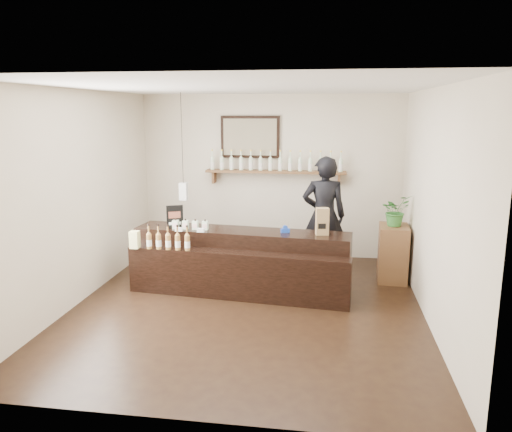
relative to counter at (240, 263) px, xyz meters
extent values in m
plane|color=black|center=(0.20, -0.59, -0.41)|extent=(5.00, 5.00, 0.00)
plane|color=beige|center=(0.20, 1.91, 0.99)|extent=(4.50, 0.00, 4.50)
plane|color=beige|center=(0.20, -3.09, 0.99)|extent=(4.50, 0.00, 4.50)
plane|color=beige|center=(-2.05, -0.59, 0.99)|extent=(0.00, 5.00, 5.00)
plane|color=beige|center=(2.45, -0.59, 0.99)|extent=(0.00, 5.00, 5.00)
plane|color=white|center=(0.20, -0.59, 2.39)|extent=(5.00, 5.00, 0.00)
cube|color=brown|center=(0.30, 1.78, 1.09)|extent=(2.40, 0.25, 0.04)
cube|color=brown|center=(-0.78, 1.81, 0.97)|extent=(0.04, 0.20, 0.20)
cube|color=brown|center=(1.38, 1.81, 0.97)|extent=(0.04, 0.20, 0.20)
cube|color=black|center=(-0.15, 1.88, 1.67)|extent=(1.02, 0.04, 0.72)
cube|color=#4A3E2F|center=(-0.15, 1.86, 1.67)|extent=(0.92, 0.01, 0.62)
cube|color=white|center=(-1.10, 1.01, 0.84)|extent=(0.12, 0.12, 0.28)
cylinder|color=black|center=(-1.10, 1.01, 1.69)|extent=(0.01, 0.01, 1.41)
cylinder|color=#D7F2CA|center=(-0.80, 1.78, 1.22)|extent=(0.07, 0.07, 0.20)
cone|color=#D7F2CA|center=(-0.80, 1.78, 1.34)|extent=(0.07, 0.07, 0.05)
cylinder|color=#D7F2CA|center=(-0.80, 1.78, 1.40)|extent=(0.02, 0.02, 0.07)
cylinder|color=yellow|center=(-0.80, 1.78, 1.45)|extent=(0.03, 0.03, 0.02)
cylinder|color=white|center=(-0.80, 1.78, 1.20)|extent=(0.07, 0.07, 0.09)
cylinder|color=#D7F2CA|center=(-0.63, 1.78, 1.22)|extent=(0.07, 0.07, 0.20)
cone|color=#D7F2CA|center=(-0.63, 1.78, 1.34)|extent=(0.07, 0.07, 0.05)
cylinder|color=#D7F2CA|center=(-0.63, 1.78, 1.40)|extent=(0.02, 0.02, 0.07)
cylinder|color=yellow|center=(-0.63, 1.78, 1.45)|extent=(0.03, 0.03, 0.02)
cylinder|color=white|center=(-0.63, 1.78, 1.20)|extent=(0.07, 0.07, 0.09)
cylinder|color=#D7F2CA|center=(-0.46, 1.78, 1.22)|extent=(0.07, 0.07, 0.20)
cone|color=#D7F2CA|center=(-0.46, 1.78, 1.34)|extent=(0.07, 0.07, 0.05)
cylinder|color=#D7F2CA|center=(-0.46, 1.78, 1.40)|extent=(0.02, 0.02, 0.07)
cylinder|color=yellow|center=(-0.46, 1.78, 1.45)|extent=(0.03, 0.03, 0.02)
cylinder|color=white|center=(-0.46, 1.78, 1.20)|extent=(0.07, 0.07, 0.09)
cylinder|color=#D7F2CA|center=(-0.29, 1.78, 1.22)|extent=(0.07, 0.07, 0.20)
cone|color=#D7F2CA|center=(-0.29, 1.78, 1.34)|extent=(0.07, 0.07, 0.05)
cylinder|color=#D7F2CA|center=(-0.29, 1.78, 1.40)|extent=(0.02, 0.02, 0.07)
cylinder|color=yellow|center=(-0.29, 1.78, 1.45)|extent=(0.03, 0.03, 0.02)
cylinder|color=white|center=(-0.29, 1.78, 1.20)|extent=(0.07, 0.07, 0.09)
cylinder|color=#D7F2CA|center=(-0.12, 1.78, 1.22)|extent=(0.07, 0.07, 0.20)
cone|color=#D7F2CA|center=(-0.12, 1.78, 1.34)|extent=(0.07, 0.07, 0.05)
cylinder|color=#D7F2CA|center=(-0.12, 1.78, 1.40)|extent=(0.02, 0.02, 0.07)
cylinder|color=yellow|center=(-0.12, 1.78, 1.45)|extent=(0.03, 0.03, 0.02)
cylinder|color=white|center=(-0.12, 1.78, 1.20)|extent=(0.07, 0.07, 0.09)
cylinder|color=#D7F2CA|center=(0.05, 1.78, 1.22)|extent=(0.07, 0.07, 0.20)
cone|color=#D7F2CA|center=(0.05, 1.78, 1.34)|extent=(0.07, 0.07, 0.05)
cylinder|color=#D7F2CA|center=(0.05, 1.78, 1.40)|extent=(0.02, 0.02, 0.07)
cylinder|color=yellow|center=(0.05, 1.78, 1.45)|extent=(0.03, 0.03, 0.02)
cylinder|color=white|center=(0.05, 1.78, 1.20)|extent=(0.07, 0.07, 0.09)
cylinder|color=#D7F2CA|center=(0.22, 1.78, 1.22)|extent=(0.07, 0.07, 0.20)
cone|color=#D7F2CA|center=(0.22, 1.78, 1.34)|extent=(0.07, 0.07, 0.05)
cylinder|color=#D7F2CA|center=(0.22, 1.78, 1.40)|extent=(0.02, 0.02, 0.07)
cylinder|color=yellow|center=(0.22, 1.78, 1.45)|extent=(0.03, 0.03, 0.02)
cylinder|color=white|center=(0.22, 1.78, 1.20)|extent=(0.07, 0.07, 0.09)
cylinder|color=#D7F2CA|center=(0.39, 1.78, 1.22)|extent=(0.07, 0.07, 0.20)
cone|color=#D7F2CA|center=(0.39, 1.78, 1.34)|extent=(0.07, 0.07, 0.05)
cylinder|color=#D7F2CA|center=(0.39, 1.78, 1.40)|extent=(0.02, 0.02, 0.07)
cylinder|color=yellow|center=(0.39, 1.78, 1.45)|extent=(0.03, 0.03, 0.02)
cylinder|color=white|center=(0.39, 1.78, 1.20)|extent=(0.07, 0.07, 0.09)
cylinder|color=#D7F2CA|center=(0.56, 1.78, 1.22)|extent=(0.07, 0.07, 0.20)
cone|color=#D7F2CA|center=(0.56, 1.78, 1.34)|extent=(0.07, 0.07, 0.05)
cylinder|color=#D7F2CA|center=(0.56, 1.78, 1.40)|extent=(0.02, 0.02, 0.07)
cylinder|color=yellow|center=(0.56, 1.78, 1.45)|extent=(0.03, 0.03, 0.02)
cylinder|color=white|center=(0.56, 1.78, 1.20)|extent=(0.07, 0.07, 0.09)
cylinder|color=#D7F2CA|center=(0.73, 1.78, 1.22)|extent=(0.07, 0.07, 0.20)
cone|color=#D7F2CA|center=(0.73, 1.78, 1.34)|extent=(0.07, 0.07, 0.05)
cylinder|color=#D7F2CA|center=(0.73, 1.78, 1.40)|extent=(0.02, 0.02, 0.07)
cylinder|color=yellow|center=(0.73, 1.78, 1.45)|extent=(0.03, 0.03, 0.02)
cylinder|color=white|center=(0.73, 1.78, 1.20)|extent=(0.07, 0.07, 0.09)
cylinder|color=#D7F2CA|center=(0.90, 1.78, 1.22)|extent=(0.07, 0.07, 0.20)
cone|color=#D7F2CA|center=(0.90, 1.78, 1.34)|extent=(0.07, 0.07, 0.05)
cylinder|color=#D7F2CA|center=(0.90, 1.78, 1.40)|extent=(0.02, 0.02, 0.07)
cylinder|color=yellow|center=(0.90, 1.78, 1.45)|extent=(0.03, 0.03, 0.02)
cylinder|color=white|center=(0.90, 1.78, 1.20)|extent=(0.07, 0.07, 0.09)
cylinder|color=#D7F2CA|center=(1.06, 1.78, 1.22)|extent=(0.07, 0.07, 0.20)
cone|color=#D7F2CA|center=(1.06, 1.78, 1.34)|extent=(0.07, 0.07, 0.05)
cylinder|color=#D7F2CA|center=(1.06, 1.78, 1.40)|extent=(0.02, 0.02, 0.07)
cylinder|color=yellow|center=(1.06, 1.78, 1.45)|extent=(0.03, 0.03, 0.02)
cylinder|color=white|center=(1.06, 1.78, 1.20)|extent=(0.07, 0.07, 0.09)
cylinder|color=#D7F2CA|center=(1.23, 1.78, 1.22)|extent=(0.07, 0.07, 0.20)
cone|color=#D7F2CA|center=(1.23, 1.78, 1.34)|extent=(0.07, 0.07, 0.05)
cylinder|color=#D7F2CA|center=(1.23, 1.78, 1.40)|extent=(0.02, 0.02, 0.07)
cylinder|color=yellow|center=(1.23, 1.78, 1.45)|extent=(0.03, 0.03, 0.02)
cylinder|color=white|center=(1.23, 1.78, 1.20)|extent=(0.07, 0.07, 0.09)
cylinder|color=#D7F2CA|center=(1.40, 1.78, 1.22)|extent=(0.07, 0.07, 0.20)
cone|color=#D7F2CA|center=(1.40, 1.78, 1.34)|extent=(0.07, 0.07, 0.05)
cylinder|color=#D7F2CA|center=(1.40, 1.78, 1.40)|extent=(0.02, 0.02, 0.07)
cylinder|color=yellow|center=(1.40, 1.78, 1.45)|extent=(0.03, 0.03, 0.02)
cylinder|color=white|center=(1.40, 1.78, 1.20)|extent=(0.07, 0.07, 0.09)
cube|color=black|center=(0.01, 0.11, 0.03)|extent=(3.12, 0.84, 0.86)
cube|color=black|center=(0.01, -0.29, -0.08)|extent=(3.09, 0.57, 0.65)
cube|color=white|center=(-0.85, -0.09, 0.48)|extent=(0.10, 0.04, 0.05)
cube|color=white|center=(-0.54, -0.09, 0.48)|extent=(0.10, 0.04, 0.05)
cube|color=#E6E88E|center=(-1.42, -0.29, 0.31)|extent=(0.12, 0.12, 0.12)
cube|color=#E6E88E|center=(-1.42, -0.29, 0.43)|extent=(0.12, 0.12, 0.12)
cube|color=#D7F2CA|center=(-0.94, 0.07, 0.51)|extent=(0.08, 0.08, 0.13)
cube|color=beige|center=(-0.94, 0.03, 0.51)|extent=(0.07, 0.00, 0.06)
cylinder|color=black|center=(-0.94, 0.07, 0.59)|extent=(0.02, 0.02, 0.03)
cube|color=#D7F2CA|center=(-0.80, 0.07, 0.51)|extent=(0.08, 0.08, 0.13)
cube|color=beige|center=(-0.80, 0.03, 0.51)|extent=(0.07, 0.00, 0.06)
cylinder|color=black|center=(-0.80, 0.07, 0.59)|extent=(0.02, 0.02, 0.03)
cube|color=#D7F2CA|center=(-0.65, 0.07, 0.51)|extent=(0.08, 0.08, 0.13)
cube|color=beige|center=(-0.65, 0.03, 0.51)|extent=(0.07, 0.00, 0.06)
cylinder|color=black|center=(-0.65, 0.07, 0.59)|extent=(0.02, 0.02, 0.03)
cube|color=#D7F2CA|center=(-0.51, 0.07, 0.51)|extent=(0.08, 0.08, 0.13)
cube|color=beige|center=(-0.51, 0.03, 0.51)|extent=(0.07, 0.00, 0.06)
cylinder|color=black|center=(-0.51, 0.07, 0.59)|extent=(0.02, 0.02, 0.03)
cylinder|color=olive|center=(-1.22, -0.29, 0.35)|extent=(0.07, 0.07, 0.20)
cone|color=olive|center=(-1.22, -0.29, 0.48)|extent=(0.07, 0.07, 0.05)
cylinder|color=olive|center=(-1.22, -0.29, 0.54)|extent=(0.02, 0.02, 0.07)
cylinder|color=black|center=(-1.22, -0.29, 0.58)|extent=(0.03, 0.03, 0.03)
cylinder|color=white|center=(-1.22, -0.29, 0.33)|extent=(0.07, 0.07, 0.09)
cylinder|color=olive|center=(-1.08, -0.29, 0.35)|extent=(0.07, 0.07, 0.20)
cone|color=olive|center=(-1.08, -0.29, 0.48)|extent=(0.07, 0.07, 0.05)
cylinder|color=olive|center=(-1.08, -0.29, 0.54)|extent=(0.02, 0.02, 0.07)
cylinder|color=black|center=(-1.08, -0.29, 0.58)|extent=(0.03, 0.03, 0.03)
cylinder|color=white|center=(-1.08, -0.29, 0.33)|extent=(0.07, 0.07, 0.09)
cylinder|color=olive|center=(-0.94, -0.29, 0.35)|extent=(0.07, 0.07, 0.20)
cone|color=olive|center=(-0.94, -0.29, 0.48)|extent=(0.07, 0.07, 0.05)
cylinder|color=olive|center=(-0.94, -0.29, 0.54)|extent=(0.02, 0.02, 0.07)
cylinder|color=black|center=(-0.94, -0.29, 0.58)|extent=(0.03, 0.03, 0.03)
cylinder|color=white|center=(-0.94, -0.29, 0.33)|extent=(0.07, 0.07, 0.09)
cylinder|color=olive|center=(-0.81, -0.29, 0.35)|extent=(0.07, 0.07, 0.20)
cone|color=olive|center=(-0.81, -0.29, 0.48)|extent=(0.07, 0.07, 0.05)
cylinder|color=olive|center=(-0.81, -0.29, 0.54)|extent=(0.02, 0.02, 0.07)
cylinder|color=black|center=(-0.81, -0.29, 0.58)|extent=(0.03, 0.03, 0.03)
cylinder|color=white|center=(-0.81, -0.29, 0.33)|extent=(0.07, 0.07, 0.09)
cylinder|color=olive|center=(-0.67, -0.29, 0.35)|extent=(0.07, 0.07, 0.20)
cone|color=olive|center=(-0.67, -0.29, 0.48)|extent=(0.07, 0.07, 0.05)
cylinder|color=olive|center=(-0.67, -0.29, 0.54)|extent=(0.02, 0.02, 0.07)
cylinder|color=black|center=(-0.67, -0.29, 0.58)|extent=(0.03, 0.03, 0.03)
cylinder|color=white|center=(-0.67, -0.29, 0.33)|extent=(0.07, 0.07, 0.09)
cube|color=black|center=(-0.96, 0.11, 0.62)|extent=(0.23, 0.11, 0.33)
cube|color=brown|center=(-0.96, 0.10, 0.65)|extent=(0.16, 0.07, 0.09)
cube|color=white|center=(-0.96, 0.10, 0.53)|extent=(0.16, 0.07, 0.04)
cube|color=olive|center=(1.14, 0.02, 0.64)|extent=(0.19, 0.16, 0.37)
cube|color=black|center=(1.14, -0.05, 0.59)|extent=(0.10, 0.02, 0.07)
cube|color=#1940B0|center=(0.64, 0.06, 0.48)|extent=(0.13, 0.08, 0.06)
cylinder|color=#1940B0|center=(0.64, 0.06, 0.53)|extent=(0.07, 0.05, 0.07)
cube|color=brown|center=(2.20, 0.78, 0.02)|extent=(0.45, 0.60, 0.84)
imported|color=#30702C|center=(2.20, 0.78, 0.67)|extent=(0.55, 0.54, 0.46)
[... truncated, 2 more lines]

